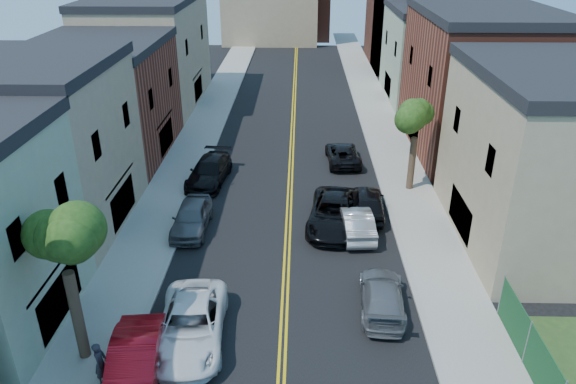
# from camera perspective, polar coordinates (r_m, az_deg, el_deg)

# --- Properties ---
(sidewalk_left) EXTENTS (3.20, 100.00, 0.15)m
(sidewalk_left) POSITION_cam_1_polar(r_m,az_deg,el_deg) (45.93, -9.49, 5.92)
(sidewalk_left) COLOR gray
(sidewalk_left) RESTS_ON ground
(sidewalk_right) EXTENTS (3.20, 100.00, 0.15)m
(sidewalk_right) POSITION_cam_1_polar(r_m,az_deg,el_deg) (45.72, 10.46, 5.74)
(sidewalk_right) COLOR gray
(sidewalk_right) RESTS_ON ground
(curb_left) EXTENTS (0.30, 100.00, 0.15)m
(curb_left) POSITION_cam_1_polar(r_m,az_deg,el_deg) (45.64, -7.32, 5.93)
(curb_left) COLOR gray
(curb_left) RESTS_ON ground
(curb_right) EXTENTS (0.30, 100.00, 0.15)m
(curb_right) POSITION_cam_1_polar(r_m,az_deg,el_deg) (45.47, 8.28, 5.80)
(curb_right) COLOR gray
(curb_right) RESTS_ON ground
(bldg_left_tan_near) EXTENTS (9.00, 10.00, 9.00)m
(bldg_left_tan_near) POSITION_cam_1_polar(r_m,az_deg,el_deg) (32.96, -25.16, 3.89)
(bldg_left_tan_near) COLOR #998466
(bldg_left_tan_near) RESTS_ON ground
(bldg_left_brick) EXTENTS (9.00, 12.00, 8.00)m
(bldg_left_brick) POSITION_cam_1_polar(r_m,az_deg,el_deg) (42.69, -18.99, 8.87)
(bldg_left_brick) COLOR brown
(bldg_left_brick) RESTS_ON ground
(bldg_left_tan_far) EXTENTS (9.00, 16.00, 9.50)m
(bldg_left_tan_far) POSITION_cam_1_polar(r_m,az_deg,el_deg) (55.47, -14.41, 13.94)
(bldg_left_tan_far) COLOR #998466
(bldg_left_tan_far) RESTS_ON ground
(bldg_right_tan) EXTENTS (9.00, 12.00, 9.00)m
(bldg_right_tan) POSITION_cam_1_polar(r_m,az_deg,el_deg) (31.59, 26.32, 2.75)
(bldg_right_tan) COLOR #998466
(bldg_right_tan) RESTS_ON ground
(bldg_right_brick) EXTENTS (9.00, 14.00, 10.00)m
(bldg_right_brick) POSITION_cam_1_polar(r_m,az_deg,el_deg) (43.85, 19.39, 10.61)
(bldg_right_brick) COLOR brown
(bldg_right_brick) RESTS_ON ground
(bldg_right_palegrn) EXTENTS (9.00, 12.00, 8.50)m
(bldg_right_palegrn) POSITION_cam_1_polar(r_m,az_deg,el_deg) (57.16, 15.28, 13.67)
(bldg_right_palegrn) COLOR gray
(bldg_right_palegrn) RESTS_ON ground
(church) EXTENTS (16.20, 14.20, 22.60)m
(church) POSITION_cam_1_polar(r_m,az_deg,el_deg) (71.72, 14.75, 18.50)
(church) COLOR #4C2319
(church) RESTS_ON ground
(backdrop_left) EXTENTS (14.00, 8.00, 12.00)m
(backdrop_left) POSITION_cam_1_polar(r_m,az_deg,el_deg) (85.08, -1.90, 19.47)
(backdrop_left) COLOR #998466
(backdrop_left) RESTS_ON ground
(backdrop_center) EXTENTS (10.00, 8.00, 10.00)m
(backdrop_center) POSITION_cam_1_polar(r_m,az_deg,el_deg) (89.05, 0.97, 19.12)
(backdrop_center) COLOR brown
(backdrop_center) RESTS_ON ground
(tree_left_mid) EXTENTS (5.20, 5.20, 9.29)m
(tree_left_mid) POSITION_cam_1_polar(r_m,az_deg,el_deg) (20.53, -23.29, -2.09)
(tree_left_mid) COLOR #3D291E
(tree_left_mid) RESTS_ON sidewalk_left
(tree_right_far) EXTENTS (4.40, 4.40, 8.03)m
(tree_right_far) POSITION_cam_1_polar(r_m,az_deg,el_deg) (34.64, 13.60, 8.85)
(tree_right_far) COLOR #3D291E
(tree_right_far) RESTS_ON sidewalk_right
(red_sedan) EXTENTS (2.36, 5.29, 1.69)m
(red_sedan) POSITION_cam_1_polar(r_m,az_deg,el_deg) (22.00, -15.91, -17.08)
(red_sedan) COLOR red
(red_sedan) RESTS_ON ground
(white_pickup) EXTENTS (3.04, 6.01, 1.63)m
(white_pickup) POSITION_cam_1_polar(r_m,az_deg,el_deg) (23.29, -10.21, -13.66)
(white_pickup) COLOR white
(white_pickup) RESTS_ON ground
(grey_car_left) EXTENTS (1.96, 4.78, 1.62)m
(grey_car_left) POSITION_cam_1_polar(r_m,az_deg,el_deg) (31.20, -10.15, -2.61)
(grey_car_left) COLOR #505256
(grey_car_left) RESTS_ON ground
(black_car_left) EXTENTS (2.88, 5.83, 1.63)m
(black_car_left) POSITION_cam_1_polar(r_m,az_deg,el_deg) (36.94, -8.33, 2.19)
(black_car_left) COLOR black
(black_car_left) RESTS_ON ground
(grey_car_right) EXTENTS (2.32, 4.94, 1.39)m
(grey_car_right) POSITION_cam_1_polar(r_m,az_deg,el_deg) (25.05, 9.91, -10.75)
(grey_car_right) COLOR slate
(grey_car_right) RESTS_ON ground
(black_car_right) EXTENTS (2.19, 4.83, 1.61)m
(black_car_right) POSITION_cam_1_polar(r_m,az_deg,el_deg) (32.68, 8.47, -1.12)
(black_car_right) COLOR black
(black_car_right) RESTS_ON ground
(silver_car_right) EXTENTS (2.01, 4.83, 1.55)m
(silver_car_right) POSITION_cam_1_polar(r_m,az_deg,el_deg) (30.63, 7.13, -3.03)
(silver_car_right) COLOR #95989C
(silver_car_right) RESTS_ON ground
(dark_car_right_far) EXTENTS (2.54, 5.03, 1.36)m
(dark_car_right_far) POSITION_cam_1_polar(r_m,az_deg,el_deg) (39.99, 5.81, 4.02)
(dark_car_right_far) COLOR black
(dark_car_right_far) RESTS_ON ground
(black_suv_lane) EXTENTS (3.64, 6.45, 1.70)m
(black_suv_lane) POSITION_cam_1_polar(r_m,az_deg,el_deg) (31.15, 4.90, -2.24)
(black_suv_lane) COLOR black
(black_suv_lane) RESTS_ON ground
(pedestrian_left) EXTENTS (0.45, 0.66, 1.77)m
(pedestrian_left) POSITION_cam_1_polar(r_m,az_deg,el_deg) (22.11, -19.20, -16.69)
(pedestrian_left) COLOR #24232A
(pedestrian_left) RESTS_ON sidewalk_left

